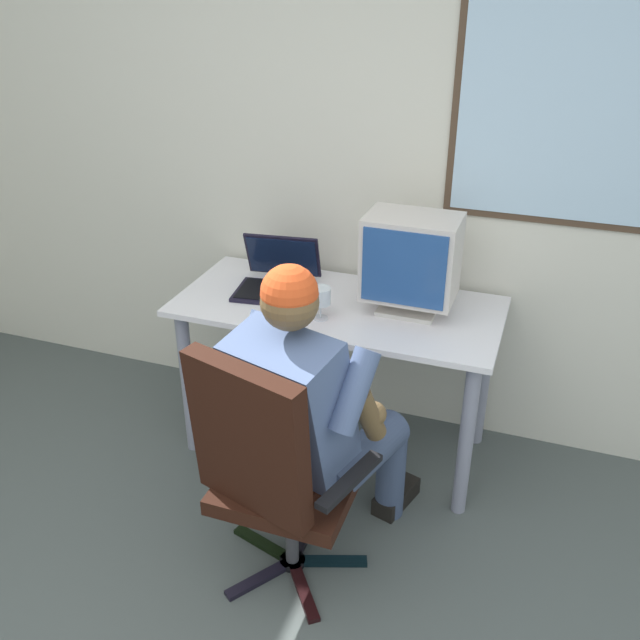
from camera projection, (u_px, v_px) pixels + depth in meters
wall_rear at (394, 141)px, 2.97m from camera, size 5.27×0.08×2.74m
desk at (337, 330)px, 3.04m from camera, size 1.40×0.65×0.75m
office_chair at (270, 466)px, 2.34m from camera, size 0.63×0.60×0.99m
person_seated at (313, 408)px, 2.48m from camera, size 0.65×0.86×1.24m
crt_monitor at (411, 259)px, 2.81m from camera, size 0.38×0.27×0.42m
laptop at (278, 275)px, 3.10m from camera, size 0.38×0.37×0.23m
wine_glass at (320, 298)px, 2.81m from camera, size 0.08×0.08×0.14m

